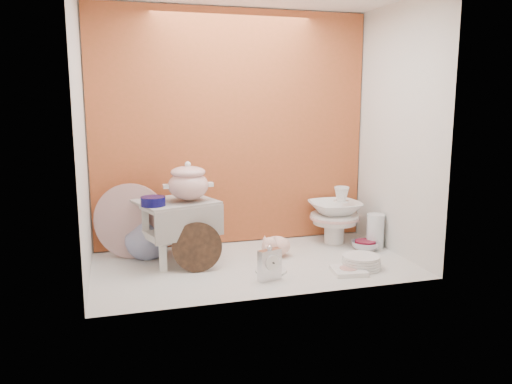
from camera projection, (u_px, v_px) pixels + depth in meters
ground at (254, 264)px, 2.89m from camera, size 1.80×1.80×0.00m
niche_shell at (245, 100)px, 2.90m from camera, size 1.86×1.03×1.53m
step_stool at (177, 231)px, 2.93m from camera, size 0.51×0.47×0.36m
soup_tureen at (188, 181)px, 2.86m from camera, size 0.31×0.31×0.23m
cobalt_bowl at (153, 201)px, 2.75m from camera, size 0.15×0.15×0.05m
floral_platter at (131, 221)px, 2.98m from camera, size 0.44×0.20×0.45m
blue_white_vase at (147, 235)px, 3.00m from camera, size 0.34×0.34×0.27m
lacquer_tray at (197, 247)px, 2.76m from camera, size 0.28×0.08×0.27m
mantel_clock at (270, 263)px, 2.63m from camera, size 0.13×0.08×0.19m
plush_pig at (276, 246)px, 3.02m from camera, size 0.27×0.23×0.14m
teacup_saucer at (271, 271)px, 2.77m from camera, size 0.23×0.23×0.01m
gold_rim_teacup at (271, 261)px, 2.76m from camera, size 0.15×0.15×0.09m
lattice_dish at (348, 271)px, 2.75m from camera, size 0.20×0.20×0.02m
dinner_plate_stack at (361, 262)px, 2.82m from camera, size 0.28×0.28×0.07m
crystal_bowl at (365, 246)px, 3.17m from camera, size 0.21×0.21×0.05m
clear_glass_vase at (375, 231)px, 3.20m from camera, size 0.14×0.14×0.22m
porcelain_tower at (335, 215)px, 3.30m from camera, size 0.37×0.37×0.38m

